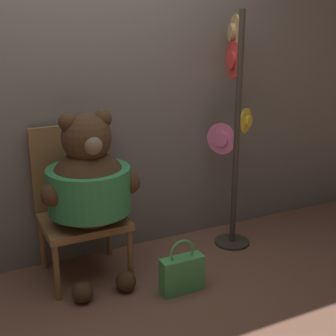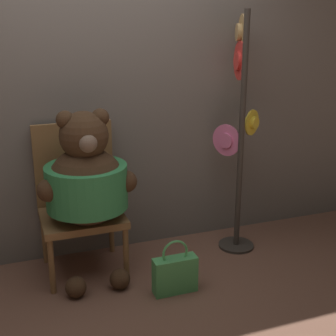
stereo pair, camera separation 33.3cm
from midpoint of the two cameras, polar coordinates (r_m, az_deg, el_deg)
The scene contains 6 objects.
ground_plane at distance 3.30m, azimuth -9.18°, elevation -14.52°, with size 14.00×14.00×0.00m, color brown.
wall_back at distance 3.43m, azimuth -13.27°, elevation 8.65°, with size 8.00×0.10×2.46m.
chair at distance 3.36m, azimuth -13.67°, elevation -3.88°, with size 0.56×0.50×1.05m.
teddy_bear at distance 3.14m, azimuth -12.60°, elevation -2.02°, with size 0.66×0.59×1.19m.
hat_display_rack at distance 3.60m, azimuth 5.47°, elevation 5.93°, with size 0.36×0.43×1.81m.
handbag_on_ground at distance 3.18m, azimuth -1.37°, elevation -12.76°, with size 0.29×0.10×0.38m.
Camera 1 is at (-0.90, -2.63, 1.75)m, focal length 50.00 mm.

